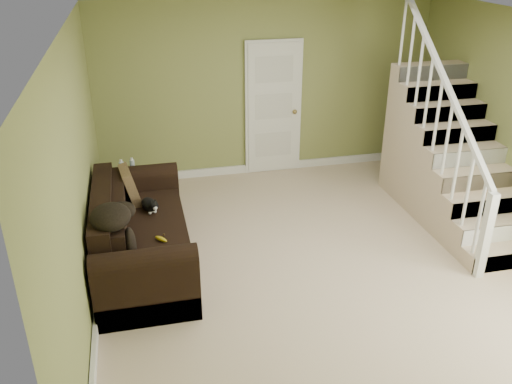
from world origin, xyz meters
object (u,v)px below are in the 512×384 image
side_table (130,192)px  banana (161,239)px  sofa (138,237)px  cat (149,205)px

side_table → banana: bearing=-80.1°
sofa → side_table: bearing=93.0°
sofa → cat: (0.15, 0.31, 0.22)m
sofa → side_table: size_ratio=2.98×
sofa → banana: (0.23, -0.39, 0.17)m
side_table → banana: size_ratio=4.60×
side_table → cat: side_table is taller
side_table → banana: side_table is taller
side_table → sofa: bearing=-87.0°
cat → sofa: bearing=-135.3°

